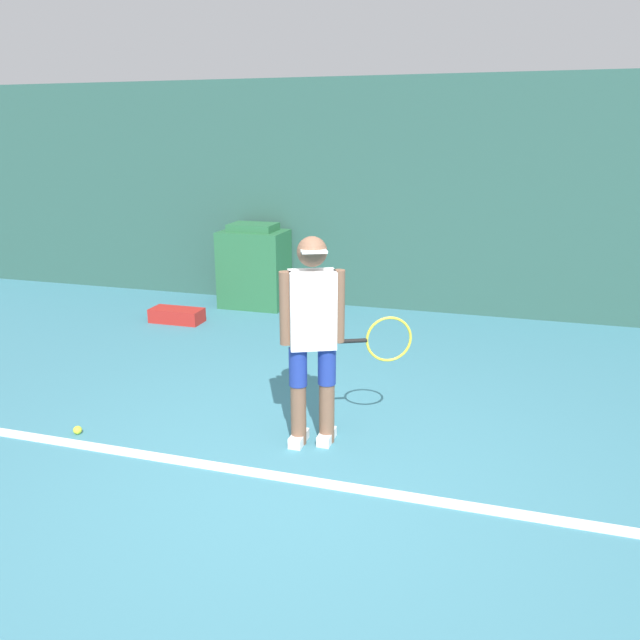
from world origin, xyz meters
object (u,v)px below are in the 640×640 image
object	(u,v)px
equipment_bag	(177,315)
tennis_player	(315,333)
covered_chair	(254,267)
tennis_ball	(78,430)

from	to	relation	value
equipment_bag	tennis_player	bearing A→B (deg)	-44.58
tennis_player	covered_chair	size ratio (longest dim) A/B	1.41
tennis_player	tennis_ball	distance (m)	2.10
tennis_player	equipment_bag	size ratio (longest dim) A/B	2.43
equipment_bag	covered_chair	bearing A→B (deg)	57.50
tennis_ball	equipment_bag	size ratio (longest dim) A/B	0.10
tennis_player	equipment_bag	distance (m)	3.79
tennis_player	covered_chair	xyz separation A→B (m)	(-1.98, 3.63, -0.35)
tennis_ball	covered_chair	bearing A→B (deg)	91.57
covered_chair	tennis_player	bearing A→B (deg)	-61.41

